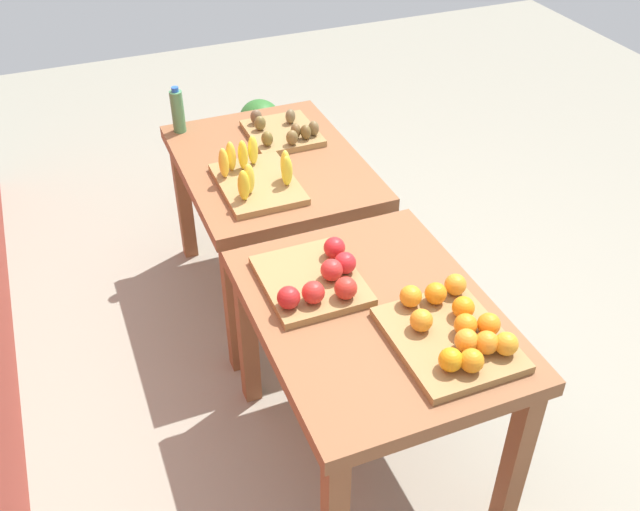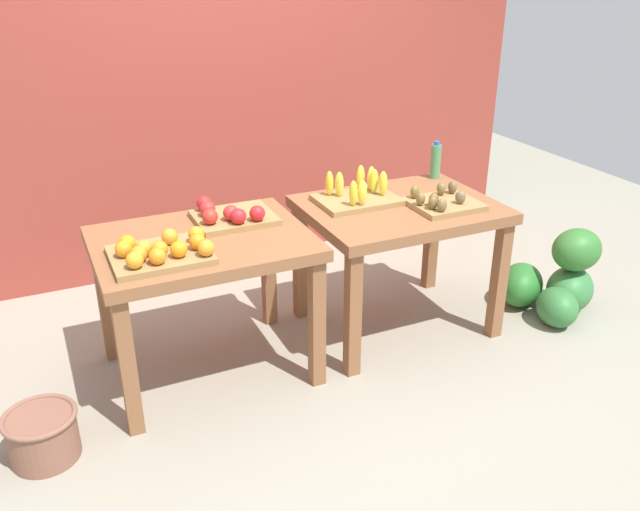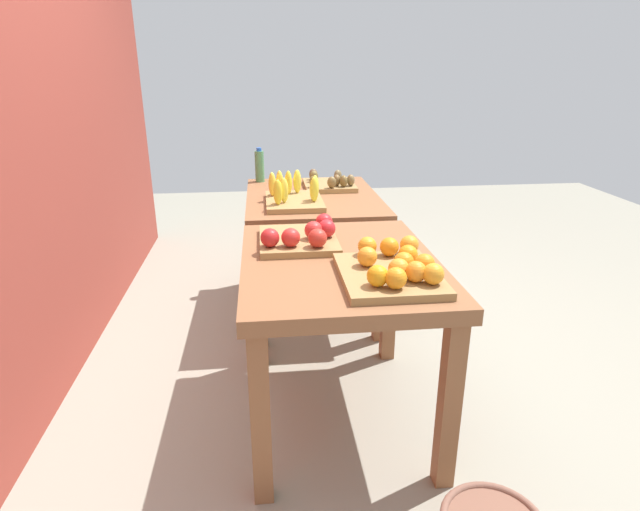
{
  "view_description": "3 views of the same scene",
  "coord_description": "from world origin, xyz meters",
  "px_view_note": "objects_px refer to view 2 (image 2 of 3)",
  "views": [
    {
      "loc": [
        -2.22,
        0.87,
        2.4
      ],
      "look_at": [
        -0.02,
        -0.01,
        0.61
      ],
      "focal_mm": 40.6,
      "sensor_mm": 36.0,
      "label": 1
    },
    {
      "loc": [
        -1.27,
        -2.93,
        2.03
      ],
      "look_at": [
        0.06,
        -0.03,
        0.56
      ],
      "focal_mm": 37.28,
      "sensor_mm": 36.0,
      "label": 2
    },
    {
      "loc": [
        -2.53,
        0.3,
        1.51
      ],
      "look_at": [
        0.09,
        0.01,
        0.54
      ],
      "focal_mm": 29.05,
      "sensor_mm": 36.0,
      "label": 3
    }
  ],
  "objects_px": {
    "orange_bin": "(161,251)",
    "display_table_left": "(203,259)",
    "apple_bin": "(230,215)",
    "wicker_basket": "(43,435)",
    "water_bottle": "(436,161)",
    "watermelon_pile": "(555,282)",
    "banana_crate": "(358,194)",
    "kiwi_bin": "(442,202)",
    "display_table_right": "(399,223)"
  },
  "relations": [
    {
      "from": "orange_bin",
      "to": "wicker_basket",
      "type": "xyz_separation_m",
      "value": [
        -0.62,
        -0.18,
        -0.68
      ]
    },
    {
      "from": "display_table_left",
      "to": "kiwi_bin",
      "type": "bearing_deg",
      "value": -5.65
    },
    {
      "from": "apple_bin",
      "to": "kiwi_bin",
      "type": "distance_m",
      "value": 1.14
    },
    {
      "from": "apple_bin",
      "to": "wicker_basket",
      "type": "relative_size",
      "value": 1.26
    },
    {
      "from": "display_table_left",
      "to": "wicker_basket",
      "type": "xyz_separation_m",
      "value": [
        -0.85,
        -0.35,
        -0.53
      ]
    },
    {
      "from": "apple_bin",
      "to": "kiwi_bin",
      "type": "bearing_deg",
      "value": -13.46
    },
    {
      "from": "display_table_left",
      "to": "orange_bin",
      "type": "distance_m",
      "value": 0.33
    },
    {
      "from": "display_table_left",
      "to": "kiwi_bin",
      "type": "distance_m",
      "value": 1.32
    },
    {
      "from": "water_bottle",
      "to": "wicker_basket",
      "type": "bearing_deg",
      "value": -164.5
    },
    {
      "from": "kiwi_bin",
      "to": "wicker_basket",
      "type": "bearing_deg",
      "value": -174.14
    },
    {
      "from": "water_bottle",
      "to": "orange_bin",
      "type": "bearing_deg",
      "value": -164.71
    },
    {
      "from": "display_table_right",
      "to": "water_bottle",
      "type": "xyz_separation_m",
      "value": [
        0.43,
        0.32,
        0.22
      ]
    },
    {
      "from": "wicker_basket",
      "to": "banana_crate",
      "type": "bearing_deg",
      "value": 15.15
    },
    {
      "from": "display_table_right",
      "to": "watermelon_pile",
      "type": "height_order",
      "value": "display_table_right"
    },
    {
      "from": "display_table_right",
      "to": "water_bottle",
      "type": "relative_size",
      "value": 4.54
    },
    {
      "from": "wicker_basket",
      "to": "water_bottle",
      "type": "bearing_deg",
      "value": 15.5
    },
    {
      "from": "display_table_left",
      "to": "banana_crate",
      "type": "relative_size",
      "value": 2.36
    },
    {
      "from": "display_table_left",
      "to": "apple_bin",
      "type": "height_order",
      "value": "apple_bin"
    },
    {
      "from": "display_table_left",
      "to": "orange_bin",
      "type": "bearing_deg",
      "value": -143.57
    },
    {
      "from": "banana_crate",
      "to": "kiwi_bin",
      "type": "distance_m",
      "value": 0.46
    },
    {
      "from": "display_table_right",
      "to": "kiwi_bin",
      "type": "xyz_separation_m",
      "value": [
        0.18,
        -0.13,
        0.14
      ]
    },
    {
      "from": "orange_bin",
      "to": "apple_bin",
      "type": "height_order",
      "value": "apple_bin"
    },
    {
      "from": "watermelon_pile",
      "to": "orange_bin",
      "type": "bearing_deg",
      "value": 177.87
    },
    {
      "from": "apple_bin",
      "to": "kiwi_bin",
      "type": "relative_size",
      "value": 1.12
    },
    {
      "from": "banana_crate",
      "to": "display_table_left",
      "type": "bearing_deg",
      "value": -171.94
    },
    {
      "from": "orange_bin",
      "to": "water_bottle",
      "type": "bearing_deg",
      "value": 15.29
    },
    {
      "from": "apple_bin",
      "to": "orange_bin",
      "type": "bearing_deg",
      "value": -143.85
    },
    {
      "from": "display_table_left",
      "to": "banana_crate",
      "type": "xyz_separation_m",
      "value": [
        0.92,
        0.13,
        0.16
      ]
    },
    {
      "from": "orange_bin",
      "to": "kiwi_bin",
      "type": "height_order",
      "value": "orange_bin"
    },
    {
      "from": "banana_crate",
      "to": "display_table_right",
      "type": "bearing_deg",
      "value": -33.58
    },
    {
      "from": "apple_bin",
      "to": "banana_crate",
      "type": "bearing_deg",
      "value": -0.51
    },
    {
      "from": "orange_bin",
      "to": "watermelon_pile",
      "type": "relative_size",
      "value": 0.67
    },
    {
      "from": "wicker_basket",
      "to": "watermelon_pile",
      "type": "bearing_deg",
      "value": 1.8
    },
    {
      "from": "orange_bin",
      "to": "banana_crate",
      "type": "distance_m",
      "value": 1.19
    },
    {
      "from": "orange_bin",
      "to": "wicker_basket",
      "type": "bearing_deg",
      "value": -163.91
    },
    {
      "from": "banana_crate",
      "to": "watermelon_pile",
      "type": "height_order",
      "value": "banana_crate"
    },
    {
      "from": "water_bottle",
      "to": "watermelon_pile",
      "type": "relative_size",
      "value": 0.34
    },
    {
      "from": "orange_bin",
      "to": "display_table_left",
      "type": "bearing_deg",
      "value": 36.43
    },
    {
      "from": "kiwi_bin",
      "to": "watermelon_pile",
      "type": "xyz_separation_m",
      "value": [
        0.79,
        -0.13,
        -0.6
      ]
    },
    {
      "from": "watermelon_pile",
      "to": "water_bottle",
      "type": "bearing_deg",
      "value": 133.31
    },
    {
      "from": "water_bottle",
      "to": "wicker_basket",
      "type": "distance_m",
      "value": 2.61
    },
    {
      "from": "display_table_left",
      "to": "apple_bin",
      "type": "bearing_deg",
      "value": 35.82
    },
    {
      "from": "kiwi_bin",
      "to": "apple_bin",
      "type": "bearing_deg",
      "value": 166.54
    },
    {
      "from": "display_table_left",
      "to": "banana_crate",
      "type": "height_order",
      "value": "banana_crate"
    },
    {
      "from": "watermelon_pile",
      "to": "wicker_basket",
      "type": "relative_size",
      "value": 2.12
    },
    {
      "from": "banana_crate",
      "to": "water_bottle",
      "type": "distance_m",
      "value": 0.66
    },
    {
      "from": "banana_crate",
      "to": "kiwi_bin",
      "type": "height_order",
      "value": "banana_crate"
    },
    {
      "from": "orange_bin",
      "to": "kiwi_bin",
      "type": "relative_size",
      "value": 1.27
    },
    {
      "from": "apple_bin",
      "to": "display_table_right",
      "type": "bearing_deg",
      "value": -8.4
    },
    {
      "from": "apple_bin",
      "to": "banana_crate",
      "type": "xyz_separation_m",
      "value": [
        0.73,
        -0.01,
        0.01
      ]
    }
  ]
}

